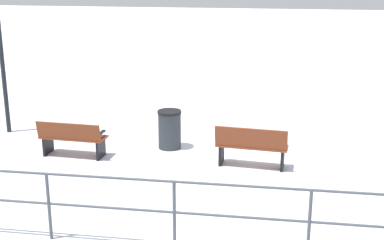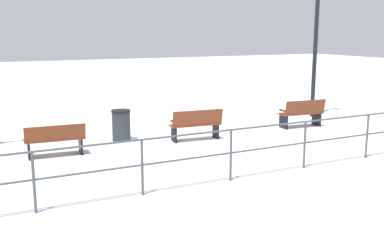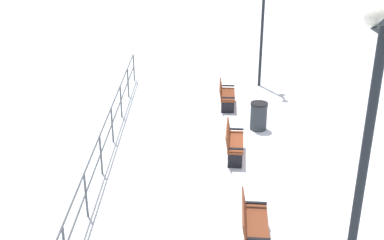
# 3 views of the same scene
# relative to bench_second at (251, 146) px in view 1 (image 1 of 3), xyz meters

# --- Properties ---
(ground_plane) EXTENTS (80.00, 80.00, 0.00)m
(ground_plane) POSITION_rel_bench_second_xyz_m (0.13, -0.01, -0.48)
(ground_plane) COLOR white
(ground_plane) RESTS_ON ground
(bench_second) EXTENTS (0.63, 1.54, 0.92)m
(bench_second) POSITION_rel_bench_second_xyz_m (0.00, 0.00, 0.00)
(bench_second) COLOR brown
(bench_second) RESTS_ON ground
(bench_third) EXTENTS (0.64, 1.49, 0.84)m
(bench_third) POSITION_rel_bench_second_xyz_m (0.05, 3.93, -0.04)
(bench_third) COLOR brown
(bench_third) RESTS_ON ground
(waterfront_railing) EXTENTS (0.05, 13.77, 1.11)m
(waterfront_railing) POSITION_rel_bench_second_xyz_m (-3.51, -0.01, 0.26)
(waterfront_railing) COLOR #4C5156
(waterfront_railing) RESTS_ON ground
(trash_bin) EXTENTS (0.55, 0.55, 0.89)m
(trash_bin) POSITION_rel_bench_second_xyz_m (0.96, 1.93, -0.03)
(trash_bin) COLOR #2D3338
(trash_bin) RESTS_ON ground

